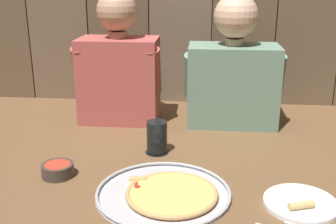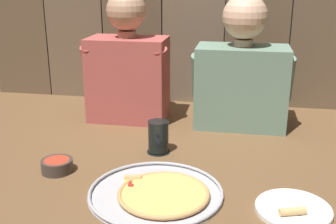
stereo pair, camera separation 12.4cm
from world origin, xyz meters
name	(u,v)px [view 2 (the right image)]	position (x,y,z in m)	size (l,w,h in m)	color
ground_plane	(162,171)	(0.00, 0.00, 0.00)	(3.20, 3.20, 0.00)	brown
pizza_tray	(158,193)	(0.02, -0.17, 0.01)	(0.41, 0.41, 0.03)	#B2B2B7
dinner_plate	(293,209)	(0.42, -0.19, 0.01)	(0.22, 0.22, 0.03)	white
drinking_glass	(158,137)	(-0.04, 0.15, 0.06)	(0.09, 0.09, 0.12)	black
dipping_bowl	(57,165)	(-0.35, -0.07, 0.02)	(0.11, 0.11, 0.04)	#3D332D
diner_left	(128,62)	(-0.25, 0.51, 0.26)	(0.38, 0.21, 0.58)	#AD4C47
diner_right	(242,68)	(0.25, 0.51, 0.26)	(0.42, 0.22, 0.57)	slate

